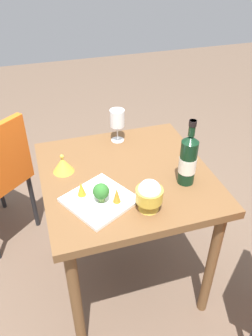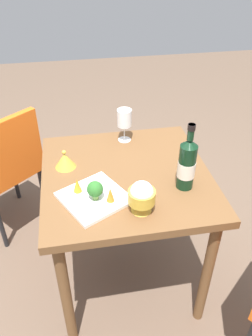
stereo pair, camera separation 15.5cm
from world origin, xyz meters
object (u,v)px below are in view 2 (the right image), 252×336
carrot_garnish_right (77,185)px  rice_bowl (142,196)px  wine_bottle (187,164)px  carrot_garnish_left (110,194)px  broccoli_floret (95,189)px  chair_by_wall (7,164)px  rice_bowl_lid (65,160)px  serving_plate (94,198)px  wine_glass (124,119)px

carrot_garnish_right → rice_bowl: bearing=149.4°
wine_bottle → carrot_garnish_left: bearing=9.6°
broccoli_floret → chair_by_wall: bearing=-54.8°
rice_bowl_lid → carrot_garnish_right: bearing=102.3°
serving_plate → rice_bowl: bearing=151.0°
serving_plate → carrot_garnish_right: (0.07, -0.04, 0.04)m
wine_glass → broccoli_floret: wine_glass is taller
carrot_garnish_left → rice_bowl_lid: bearing=-59.4°
serving_plate → broccoli_floret: bearing=107.5°
serving_plate → rice_bowl_lid: bearing=-66.6°
wine_glass → chair_by_wall: bearing=-17.2°
broccoli_floret → wine_bottle: bearing=-175.0°
wine_bottle → broccoli_floret: 0.40m
wine_bottle → rice_bowl_lid: (0.51, -0.24, -0.08)m
wine_glass → broccoli_floret: (0.20, 0.47, -0.06)m
broccoli_floret → carrot_garnish_right: 0.10m
wine_glass → rice_bowl_lid: size_ratio=1.79×
broccoli_floret → carrot_garnish_right: size_ratio=1.33×
chair_by_wall → broccoli_floret: 0.88m
chair_by_wall → wine_glass: 0.80m
chair_by_wall → serving_plate: (-0.48, 0.67, 0.23)m
wine_glass → carrot_garnish_left: (0.14, 0.49, -0.08)m
rice_bowl_lid → serving_plate: bearing=113.4°
serving_plate → broccoli_floret: (-0.01, 0.02, 0.06)m
wine_bottle → rice_bowl_lid: bearing=-25.1°
broccoli_floret → carrot_garnish_right: bearing=-41.4°
broccoli_floret → carrot_garnish_right: broccoli_floret is taller
wine_glass → rice_bowl: bearing=87.3°
wine_bottle → carrot_garnish_left: wine_bottle is taller
chair_by_wall → serving_plate: bearing=-94.7°
chair_by_wall → rice_bowl: rice_bowl is taller
broccoli_floret → carrot_garnish_right: (0.07, -0.06, -0.02)m
serving_plate → carrot_garnish_left: (-0.07, 0.04, 0.04)m
broccoli_floret → rice_bowl_lid: bearing=-67.0°
rice_bowl → carrot_garnish_left: (0.12, -0.06, -0.02)m
wine_bottle → carrot_garnish_right: bearing=-3.4°
rice_bowl_lid → broccoli_floret: 0.30m
chair_by_wall → carrot_garnish_left: 0.93m
wine_bottle → serving_plate: wine_bottle is taller
chair_by_wall → carrot_garnish_right: (-0.41, 0.62, 0.27)m
carrot_garnish_left → serving_plate: bearing=-31.6°
rice_bowl_lid → broccoli_floret: (-0.12, 0.28, 0.03)m
wine_bottle → serving_plate: (0.40, 0.02, -0.11)m
carrot_garnish_right → serving_plate: bearing=145.3°
serving_plate → wine_bottle: bearing=-177.5°
wine_bottle → rice_bowl_lid: 0.57m
broccoli_floret → carrot_garnish_left: (-0.06, 0.02, -0.02)m
wine_glass → carrot_garnish_right: (0.27, 0.41, -0.08)m
wine_bottle → wine_glass: size_ratio=1.74×
rice_bowl → carrot_garnish_right: (0.25, -0.15, -0.03)m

